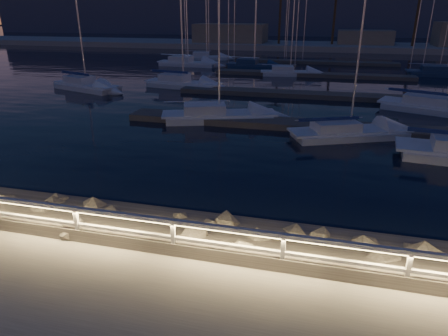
{
  "coord_description": "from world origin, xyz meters",
  "views": [
    {
      "loc": [
        1.69,
        -8.85,
        6.3
      ],
      "look_at": [
        -1.58,
        4.0,
        1.07
      ],
      "focal_mm": 32.0,
      "sensor_mm": 36.0,
      "label": 1
    }
  ],
  "objects": [
    {
      "name": "guard_rail",
      "position": [
        -0.07,
        -0.0,
        0.77
      ],
      "size": [
        44.11,
        0.12,
        1.06
      ],
      "color": "silver",
      "rests_on": "ground"
    },
    {
      "name": "sailboat_f",
      "position": [
        -5.29,
        16.38,
        -0.17
      ],
      "size": [
        7.83,
        4.46,
        12.9
      ],
      "rotation": [
        0.0,
        0.0,
        0.33
      ],
      "color": "silver",
      "rests_on": "ground"
    },
    {
      "name": "sailboat_h",
      "position": [
        9.87,
        22.61,
        -0.17
      ],
      "size": [
        9.16,
        5.54,
        15.03
      ],
      "rotation": [
        0.0,
        0.0,
        -0.37
      ],
      "color": "silver",
      "rests_on": "ground"
    },
    {
      "name": "sailboat_e",
      "position": [
        -11.84,
        27.68,
        -0.14
      ],
      "size": [
        7.81,
        3.36,
        12.96
      ],
      "rotation": [
        0.0,
        0.0,
        -0.15
      ],
      "color": "silver",
      "rests_on": "ground"
    },
    {
      "name": "sailboat_a",
      "position": [
        -20.19,
        24.33,
        -0.15
      ],
      "size": [
        7.67,
        4.4,
        12.69
      ],
      "rotation": [
        0.0,
        0.0,
        -0.33
      ],
      "color": "silver",
      "rests_on": "ground"
    },
    {
      "name": "floating_docks",
      "position": [
        0.0,
        32.5,
        -0.4
      ],
      "size": [
        22.0,
        36.0,
        0.4
      ],
      "color": "#635A52",
      "rests_on": "ground"
    },
    {
      "name": "sailboat_l",
      "position": [
        14.5,
        41.79,
        -0.18
      ],
      "size": [
        8.6,
        2.73,
        14.43
      ],
      "rotation": [
        0.0,
        0.0,
        -0.01
      ],
      "color": "navy",
      "rests_on": "ground"
    },
    {
      "name": "ground",
      "position": [
        0.0,
        0.0,
        0.0
      ],
      "size": [
        400.0,
        400.0,
        0.0
      ],
      "primitive_type": "plane",
      "color": "#A8A398",
      "rests_on": "ground"
    },
    {
      "name": "riprap",
      "position": [
        1.74,
        1.39,
        -0.19
      ],
      "size": [
        29.48,
        2.61,
        1.34
      ],
      "color": "slate",
      "rests_on": "ground"
    },
    {
      "name": "sailboat_n",
      "position": [
        -16.75,
        43.14,
        -0.14
      ],
      "size": [
        8.3,
        2.87,
        13.93
      ],
      "rotation": [
        0.0,
        0.0,
        -0.05
      ],
      "color": "silver",
      "rests_on": "ground"
    },
    {
      "name": "sailboat_i",
      "position": [
        -7.72,
        42.92,
        -0.16
      ],
      "size": [
        7.18,
        2.79,
        12.0
      ],
      "rotation": [
        0.0,
        0.0,
        -0.1
      ],
      "color": "navy",
      "rests_on": "ground"
    },
    {
      "name": "sailboat_c",
      "position": [
        3.08,
        14.55,
        -0.21
      ],
      "size": [
        7.18,
        4.63,
        11.9
      ],
      "rotation": [
        0.0,
        0.0,
        0.42
      ],
      "color": "silver",
      "rests_on": "ground"
    },
    {
      "name": "sailboat_j",
      "position": [
        -2.61,
        37.89,
        -0.2
      ],
      "size": [
        6.93,
        3.03,
        11.44
      ],
      "rotation": [
        0.0,
        0.0,
        0.16
      ],
      "color": "silver",
      "rests_on": "ground"
    },
    {
      "name": "distant_hills",
      "position": [
        -22.13,
        133.69,
        4.74
      ],
      "size": [
        230.0,
        37.5,
        18.0
      ],
      "color": "#3C445D",
      "rests_on": "ground"
    },
    {
      "name": "sailboat_m",
      "position": [
        -16.44,
        50.9,
        -0.18
      ],
      "size": [
        6.88,
        3.28,
        11.38
      ],
      "rotation": [
        0.0,
        0.0,
        0.21
      ],
      "color": "silver",
      "rests_on": "ground"
    },
    {
      "name": "harbor_water",
      "position": [
        0.0,
        31.22,
        -0.97
      ],
      "size": [
        400.0,
        440.0,
        0.6
      ],
      "color": "black",
      "rests_on": "ground"
    },
    {
      "name": "far_shore",
      "position": [
        -0.12,
        74.05,
        0.29
      ],
      "size": [
        160.0,
        14.0,
        5.2
      ],
      "color": "#A8A398",
      "rests_on": "ground"
    }
  ]
}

